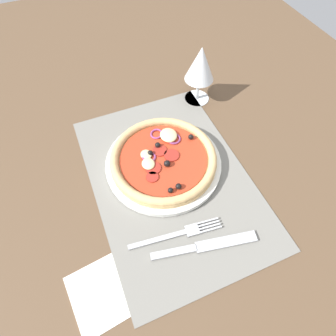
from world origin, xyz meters
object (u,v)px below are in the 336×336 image
Objects in this scene: plate at (164,163)px; fork at (180,233)px; wine_glass at (200,66)px; knife at (206,246)px; napkin at (102,294)px; pizza at (164,158)px.

plate is 1.40× the size of fork.
fork is 39.29cm from wine_glass.
knife is 19.81cm from napkin.
fork is (16.00, -3.19, -0.39)cm from plate.
fork is 17.12cm from napkin.
pizza is at bearing 172.13° from plate.
plate is at bearing -43.91° from wine_glass.
fork is 1.62× the size of napkin.
pizza is 1.15× the size of knife.
knife is at bearing 91.29° from napkin.
fork is (16.08, -3.20, -2.09)cm from pizza.
wine_glass is at bearing 66.08° from fork.
pizza reaches higher than fork.
wine_glass is at bearing 77.41° from knife.
pizza is 1.54× the size of wine_glass.
plate is 25.06cm from wine_glass.
plate is at bearing 85.38° from fork.
napkin is (0.45, -19.80, -0.47)cm from knife.
pizza is at bearing -44.02° from wine_glass.
plate reaches higher than knife.
knife reaches higher than fork.
wine_glass reaches higher than fork.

